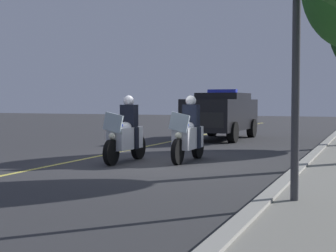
{
  "coord_description": "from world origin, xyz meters",
  "views": [
    {
      "loc": [
        11.72,
        5.08,
        1.58
      ],
      "look_at": [
        -0.76,
        0.0,
        0.9
      ],
      "focal_mm": 53.43,
      "sensor_mm": 36.0,
      "label": 1
    }
  ],
  "objects": [
    {
      "name": "ground_plane",
      "position": [
        0.0,
        0.0,
        0.0
      ],
      "size": [
        80.0,
        80.0,
        0.0
      ],
      "primitive_type": "plane",
      "color": "#333335"
    },
    {
      "name": "curb_strip",
      "position": [
        0.0,
        3.64,
        0.07
      ],
      "size": [
        48.0,
        0.24,
        0.15
      ],
      "primitive_type": "cube",
      "color": "#9E9B93",
      "rests_on": "ground"
    },
    {
      "name": "lane_stripe_center",
      "position": [
        0.0,
        -2.11,
        0.0
      ],
      "size": [
        48.0,
        0.12,
        0.01
      ],
      "primitive_type": "cube",
      "color": "#E0D14C",
      "rests_on": "ground"
    },
    {
      "name": "police_motorcycle_lead_left",
      "position": [
        0.26,
        -0.76,
        0.7
      ],
      "size": [
        2.14,
        0.56,
        1.72
      ],
      "color": "black",
      "rests_on": "ground"
    },
    {
      "name": "police_motorcycle_lead_right",
      "position": [
        -0.5,
        0.68,
        0.7
      ],
      "size": [
        2.14,
        0.56,
        1.72
      ],
      "color": "black",
      "rests_on": "ground"
    },
    {
      "name": "police_suv",
      "position": [
        -8.1,
        -0.61,
        1.07
      ],
      "size": [
        4.93,
        2.11,
        2.05
      ],
      "color": "black",
      "rests_on": "ground"
    },
    {
      "name": "traffic_light",
      "position": [
        4.19,
        4.04,
        2.94
      ],
      "size": [
        0.38,
        0.28,
        3.89
      ],
      "color": "#38383D",
      "rests_on": "sidewalk_strip"
    }
  ]
}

